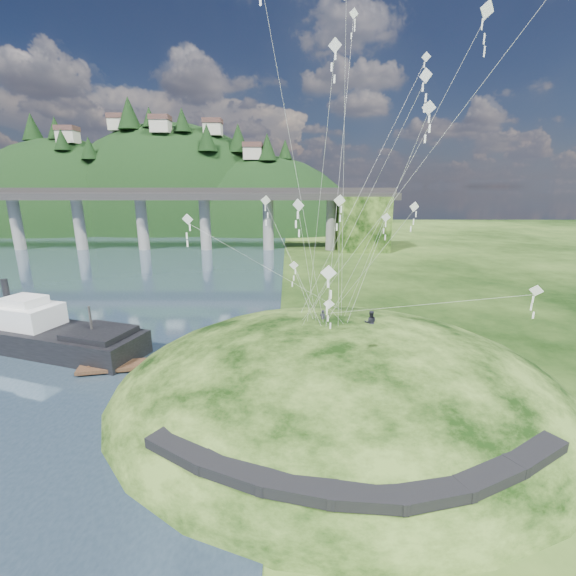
{
  "coord_description": "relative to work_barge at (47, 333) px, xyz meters",
  "views": [
    {
      "loc": [
        4.07,
        -25.29,
        15.26
      ],
      "look_at": [
        4.0,
        6.0,
        7.0
      ],
      "focal_mm": 24.0,
      "sensor_mm": 36.0,
      "label": 1
    }
  ],
  "objects": [
    {
      "name": "footpath",
      "position": [
        26.54,
        -18.86,
        0.41
      ],
      "size": [
        22.29,
        5.84,
        0.83
      ],
      "color": "black",
      "rests_on": "ground"
    },
    {
      "name": "wooden_dock",
      "position": [
        11.29,
        -3.74,
        -1.29
      ],
      "size": [
        12.16,
        4.24,
        0.86
      ],
      "color": "#3D2719",
      "rests_on": "ground"
    },
    {
      "name": "kite_swarm",
      "position": [
        27.19,
        -8.42,
        15.23
      ],
      "size": [
        20.3,
        17.49,
        21.42
      ],
      "color": "white",
      "rests_on": "ground"
    },
    {
      "name": "work_barge",
      "position": [
        0.0,
        0.0,
        0.0
      ],
      "size": [
        19.72,
        10.79,
        6.67
      ],
      "color": "black",
      "rests_on": "ground"
    },
    {
      "name": "far_ridge",
      "position": [
        -24.5,
        113.05,
        -9.11
      ],
      "size": [
        153.0,
        70.0,
        94.5
      ],
      "color": "black",
      "rests_on": "ground"
    },
    {
      "name": "ground",
      "position": [
        19.08,
        -9.12,
        -1.67
      ],
      "size": [
        320.0,
        320.0,
        0.0
      ],
      "primitive_type": "plane",
      "color": "black",
      "rests_on": "ground"
    },
    {
      "name": "grass_hill",
      "position": [
        27.08,
        -7.12,
        -3.17
      ],
      "size": [
        36.0,
        32.0,
        13.0
      ],
      "color": "black",
      "rests_on": "ground"
    },
    {
      "name": "kite_flyers",
      "position": [
        28.94,
        -5.71,
        4.19
      ],
      "size": [
        4.52,
        1.61,
        1.96
      ],
      "color": "#23242F",
      "rests_on": "ground"
    },
    {
      "name": "bridge",
      "position": [
        -7.38,
        60.95,
        8.03
      ],
      "size": [
        160.0,
        11.0,
        15.0
      ],
      "color": "#2D2B2B",
      "rests_on": "ground"
    }
  ]
}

